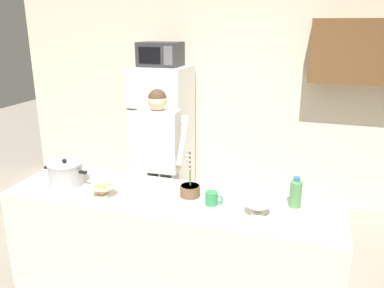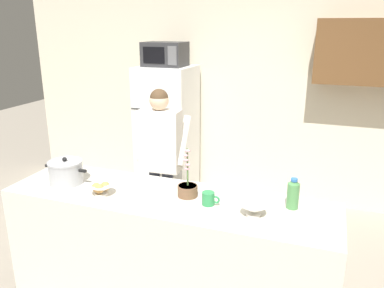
{
  "view_description": "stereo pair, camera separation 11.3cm",
  "coord_description": "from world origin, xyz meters",
  "px_view_note": "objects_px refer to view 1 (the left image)",
  "views": [
    {
      "loc": [
        0.97,
        -2.44,
        2.15
      ],
      "look_at": [
        0.0,
        0.55,
        1.17
      ],
      "focal_mm": 36.02,
      "sensor_mm": 36.0,
      "label": 1
    },
    {
      "loc": [
        1.08,
        -2.4,
        2.15
      ],
      "look_at": [
        0.0,
        0.55,
        1.17
      ],
      "focal_mm": 36.02,
      "sensor_mm": 36.0,
      "label": 2
    }
  ],
  "objects_px": {
    "coffee_mug": "(212,198)",
    "bread_bowl": "(103,190)",
    "bottle_near_edge": "(296,192)",
    "potted_orchid": "(190,188)",
    "empty_bowl": "(257,208)",
    "person_near_pot": "(159,150)",
    "microwave": "(160,54)",
    "refrigerator": "(163,134)",
    "cooking_pot": "(66,174)"
  },
  "relations": [
    {
      "from": "microwave",
      "to": "potted_orchid",
      "type": "height_order",
      "value": "microwave"
    },
    {
      "from": "microwave",
      "to": "person_near_pot",
      "type": "xyz_separation_m",
      "value": [
        0.36,
        -0.96,
        -0.84
      ]
    },
    {
      "from": "empty_bowl",
      "to": "refrigerator",
      "type": "bearing_deg",
      "value": 127.4
    },
    {
      "from": "bread_bowl",
      "to": "bottle_near_edge",
      "type": "height_order",
      "value": "bottle_near_edge"
    },
    {
      "from": "cooking_pot",
      "to": "potted_orchid",
      "type": "relative_size",
      "value": 1.02
    },
    {
      "from": "refrigerator",
      "to": "empty_bowl",
      "type": "xyz_separation_m",
      "value": [
        1.47,
        -1.92,
        0.13
      ]
    },
    {
      "from": "refrigerator",
      "to": "coffee_mug",
      "type": "xyz_separation_m",
      "value": [
        1.14,
        -1.87,
        0.13
      ]
    },
    {
      "from": "person_near_pot",
      "to": "bread_bowl",
      "type": "height_order",
      "value": "person_near_pot"
    },
    {
      "from": "microwave",
      "to": "potted_orchid",
      "type": "xyz_separation_m",
      "value": [
        0.95,
        -1.76,
        -0.83
      ]
    },
    {
      "from": "microwave",
      "to": "empty_bowl",
      "type": "bearing_deg",
      "value": -52.28
    },
    {
      "from": "refrigerator",
      "to": "cooking_pot",
      "type": "relative_size",
      "value": 4.34
    },
    {
      "from": "cooking_pot",
      "to": "bread_bowl",
      "type": "distance_m",
      "value": 0.41
    },
    {
      "from": "cooking_pot",
      "to": "bread_bowl",
      "type": "xyz_separation_m",
      "value": [
        0.39,
        -0.11,
        -0.04
      ]
    },
    {
      "from": "coffee_mug",
      "to": "bottle_near_edge",
      "type": "bearing_deg",
      "value": 15.24
    },
    {
      "from": "empty_bowl",
      "to": "potted_orchid",
      "type": "bearing_deg",
      "value": 165.34
    },
    {
      "from": "empty_bowl",
      "to": "bottle_near_edge",
      "type": "distance_m",
      "value": 0.32
    },
    {
      "from": "bottle_near_edge",
      "to": "potted_orchid",
      "type": "bearing_deg",
      "value": -174.77
    },
    {
      "from": "person_near_pot",
      "to": "coffee_mug",
      "type": "xyz_separation_m",
      "value": [
        0.78,
        -0.89,
        -0.0
      ]
    },
    {
      "from": "cooking_pot",
      "to": "bottle_near_edge",
      "type": "distance_m",
      "value": 1.77
    },
    {
      "from": "bottle_near_edge",
      "to": "potted_orchid",
      "type": "relative_size",
      "value": 0.59
    },
    {
      "from": "cooking_pot",
      "to": "bread_bowl",
      "type": "bearing_deg",
      "value": -15.02
    },
    {
      "from": "person_near_pot",
      "to": "potted_orchid",
      "type": "height_order",
      "value": "person_near_pot"
    },
    {
      "from": "empty_bowl",
      "to": "potted_orchid",
      "type": "xyz_separation_m",
      "value": [
        -0.52,
        0.14,
        0.02
      ]
    },
    {
      "from": "refrigerator",
      "to": "coffee_mug",
      "type": "relative_size",
      "value": 12.77
    },
    {
      "from": "cooking_pot",
      "to": "potted_orchid",
      "type": "height_order",
      "value": "potted_orchid"
    },
    {
      "from": "empty_bowl",
      "to": "bottle_near_edge",
      "type": "height_order",
      "value": "bottle_near_edge"
    },
    {
      "from": "bread_bowl",
      "to": "bottle_near_edge",
      "type": "bearing_deg",
      "value": 11.39
    },
    {
      "from": "bread_bowl",
      "to": "empty_bowl",
      "type": "height_order",
      "value": "bread_bowl"
    },
    {
      "from": "person_near_pot",
      "to": "bread_bowl",
      "type": "xyz_separation_m",
      "value": [
        -0.03,
        -1.01,
        -0.0
      ]
    },
    {
      "from": "cooking_pot",
      "to": "potted_orchid",
      "type": "bearing_deg",
      "value": 5.79
    },
    {
      "from": "bread_bowl",
      "to": "potted_orchid",
      "type": "relative_size",
      "value": 0.49
    },
    {
      "from": "coffee_mug",
      "to": "bread_bowl",
      "type": "relative_size",
      "value": 0.71
    },
    {
      "from": "coffee_mug",
      "to": "empty_bowl",
      "type": "distance_m",
      "value": 0.34
    },
    {
      "from": "person_near_pot",
      "to": "coffee_mug",
      "type": "height_order",
      "value": "person_near_pot"
    },
    {
      "from": "microwave",
      "to": "bottle_near_edge",
      "type": "height_order",
      "value": "microwave"
    },
    {
      "from": "coffee_mug",
      "to": "empty_bowl",
      "type": "xyz_separation_m",
      "value": [
        0.33,
        -0.05,
        -0.0
      ]
    },
    {
      "from": "refrigerator",
      "to": "cooking_pot",
      "type": "height_order",
      "value": "refrigerator"
    },
    {
      "from": "coffee_mug",
      "to": "microwave",
      "type": "bearing_deg",
      "value": 121.64
    },
    {
      "from": "cooking_pot",
      "to": "bottle_near_edge",
      "type": "bearing_deg",
      "value": 5.55
    },
    {
      "from": "refrigerator",
      "to": "microwave",
      "type": "relative_size",
      "value": 3.49
    },
    {
      "from": "microwave",
      "to": "potted_orchid",
      "type": "bearing_deg",
      "value": -61.78
    },
    {
      "from": "bread_bowl",
      "to": "microwave",
      "type": "bearing_deg",
      "value": 99.52
    },
    {
      "from": "person_near_pot",
      "to": "potted_orchid",
      "type": "relative_size",
      "value": 4.18
    },
    {
      "from": "microwave",
      "to": "bread_bowl",
      "type": "distance_m",
      "value": 2.17
    },
    {
      "from": "microwave",
      "to": "person_near_pot",
      "type": "height_order",
      "value": "microwave"
    },
    {
      "from": "empty_bowl",
      "to": "person_near_pot",
      "type": "bearing_deg",
      "value": 139.69
    },
    {
      "from": "person_near_pot",
      "to": "bottle_near_edge",
      "type": "distance_m",
      "value": 1.53
    },
    {
      "from": "bottle_near_edge",
      "to": "potted_orchid",
      "type": "height_order",
      "value": "potted_orchid"
    },
    {
      "from": "cooking_pot",
      "to": "empty_bowl",
      "type": "relative_size",
      "value": 2.12
    },
    {
      "from": "coffee_mug",
      "to": "potted_orchid",
      "type": "distance_m",
      "value": 0.21
    }
  ]
}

